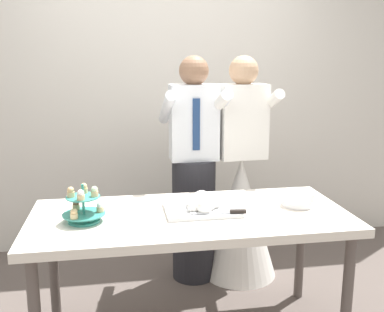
{
  "coord_description": "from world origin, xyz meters",
  "views": [
    {
      "loc": [
        -0.39,
        -2.36,
        1.63
      ],
      "look_at": [
        0.03,
        0.15,
        1.07
      ],
      "focal_mm": 41.47,
      "sensor_mm": 36.0,
      "label": 1
    }
  ],
  "objects_px": {
    "main_cake_tray": "(202,204)",
    "person_groom": "(194,182)",
    "cupcake_stand": "(83,207)",
    "plate_stack": "(298,198)",
    "dessert_table": "(190,226)",
    "person_bride": "(240,201)"
  },
  "relations": [
    {
      "from": "main_cake_tray",
      "to": "person_groom",
      "type": "height_order",
      "value": "person_groom"
    },
    {
      "from": "plate_stack",
      "to": "dessert_table",
      "type": "bearing_deg",
      "value": -177.57
    },
    {
      "from": "main_cake_tray",
      "to": "plate_stack",
      "type": "bearing_deg",
      "value": 0.81
    },
    {
      "from": "plate_stack",
      "to": "person_groom",
      "type": "xyz_separation_m",
      "value": [
        -0.51,
        0.71,
        -0.07
      ]
    },
    {
      "from": "main_cake_tray",
      "to": "person_groom",
      "type": "xyz_separation_m",
      "value": [
        0.07,
        0.72,
        -0.07
      ]
    },
    {
      "from": "dessert_table",
      "to": "plate_stack",
      "type": "height_order",
      "value": "plate_stack"
    },
    {
      "from": "main_cake_tray",
      "to": "plate_stack",
      "type": "distance_m",
      "value": 0.59
    },
    {
      "from": "dessert_table",
      "to": "main_cake_tray",
      "type": "distance_m",
      "value": 0.14
    },
    {
      "from": "dessert_table",
      "to": "cupcake_stand",
      "type": "xyz_separation_m",
      "value": [
        -0.59,
        -0.04,
        0.16
      ]
    },
    {
      "from": "dessert_table",
      "to": "person_bride",
      "type": "distance_m",
      "value": 0.89
    },
    {
      "from": "plate_stack",
      "to": "person_groom",
      "type": "height_order",
      "value": "person_groom"
    },
    {
      "from": "cupcake_stand",
      "to": "person_bride",
      "type": "xyz_separation_m",
      "value": [
        1.09,
        0.77,
        -0.28
      ]
    },
    {
      "from": "main_cake_tray",
      "to": "cupcake_stand",
      "type": "bearing_deg",
      "value": -174.97
    },
    {
      "from": "cupcake_stand",
      "to": "person_bride",
      "type": "distance_m",
      "value": 1.36
    },
    {
      "from": "cupcake_stand",
      "to": "plate_stack",
      "type": "xyz_separation_m",
      "value": [
        1.24,
        0.07,
        -0.04
      ]
    },
    {
      "from": "cupcake_stand",
      "to": "main_cake_tray",
      "type": "distance_m",
      "value": 0.66
    },
    {
      "from": "dessert_table",
      "to": "cupcake_stand",
      "type": "bearing_deg",
      "value": -176.25
    },
    {
      "from": "dessert_table",
      "to": "cupcake_stand",
      "type": "height_order",
      "value": "cupcake_stand"
    },
    {
      "from": "person_groom",
      "to": "person_bride",
      "type": "relative_size",
      "value": 1.0
    },
    {
      "from": "main_cake_tray",
      "to": "person_groom",
      "type": "bearing_deg",
      "value": 84.08
    },
    {
      "from": "main_cake_tray",
      "to": "plate_stack",
      "type": "xyz_separation_m",
      "value": [
        0.59,
        0.01,
        0.0
      ]
    },
    {
      "from": "plate_stack",
      "to": "cupcake_stand",
      "type": "bearing_deg",
      "value": -176.95
    }
  ]
}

